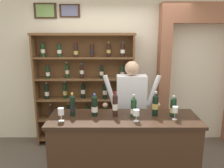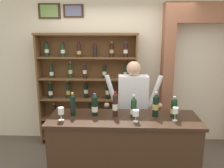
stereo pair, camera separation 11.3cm
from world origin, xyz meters
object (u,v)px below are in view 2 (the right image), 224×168
shopkeeper (133,102)px  wine_glass_right (175,111)px  tasting_bottle_grappa (115,105)px  tasting_bottle_chianti (174,107)px  wine_shelf (88,87)px  tasting_bottle_prosecco (95,105)px  tasting_bottle_bianco (134,108)px  wine_glass_spare (136,114)px  wine_glass_center (61,111)px  tasting_bottle_riserva (73,105)px  tasting_bottle_brunello (156,105)px  tasting_counter (123,154)px

shopkeeper → wine_glass_right: shopkeeper is taller
tasting_bottle_grappa → tasting_bottle_chianti: (0.73, 0.01, -0.03)m
wine_shelf → wine_glass_right: (1.26, -1.38, 0.05)m
tasting_bottle_prosecco → tasting_bottle_bianco: tasting_bottle_prosecco is taller
shopkeeper → tasting_bottle_grappa: bearing=-113.1°
wine_glass_spare → wine_glass_center: size_ratio=0.90×
wine_shelf → wine_glass_right: wine_shelf is taller
wine_glass_center → wine_glass_right: bearing=1.7°
wine_glass_right → tasting_bottle_grappa: bearing=170.9°
tasting_bottle_chianti → wine_glass_spare: bearing=-160.4°
tasting_bottle_riserva → tasting_bottle_brunello: 1.05m
tasting_bottle_bianco → wine_glass_right: tasting_bottle_bianco is taller
wine_glass_spare → wine_shelf: bearing=118.5°
tasting_bottle_bianco → tasting_bottle_chianti: 0.50m
wine_glass_right → tasting_bottle_prosecco: bearing=172.1°
tasting_bottle_riserva → tasting_bottle_prosecco: 0.28m
wine_glass_right → tasting_bottle_chianti: bearing=86.3°
tasting_bottle_riserva → tasting_bottle_bianco: tasting_bottle_riserva is taller
tasting_bottle_riserva → tasting_bottle_brunello: (1.05, 0.01, 0.01)m
shopkeeper → wine_glass_center: (-0.90, -0.75, 0.11)m
tasting_bottle_grappa → tasting_bottle_bianco: size_ratio=1.11×
tasting_bottle_grappa → tasting_bottle_chianti: tasting_bottle_grappa is taller
wine_glass_spare → wine_glass_right: (0.48, 0.05, 0.02)m
tasting_bottle_riserva → tasting_bottle_prosecco: (0.28, 0.01, -0.00)m
tasting_counter → tasting_bottle_bianco: (0.12, 0.02, 0.63)m
tasting_bottle_riserva → wine_glass_right: size_ratio=1.81×
tasting_counter → tasting_bottle_prosecco: tasting_bottle_prosecco is taller
tasting_bottle_bianco → shopkeeper: bearing=87.8°
tasting_bottle_prosecco → tasting_bottle_brunello: 0.77m
tasting_counter → tasting_bottle_grappa: 0.67m
tasting_bottle_riserva → tasting_bottle_chianti: 1.27m
tasting_counter → tasting_bottle_grappa: size_ratio=5.93×
shopkeeper → tasting_bottle_grappa: (-0.25, -0.60, 0.15)m
tasting_bottle_prosecco → tasting_bottle_grappa: size_ratio=0.91×
tasting_bottle_brunello → wine_glass_spare: 0.33m
tasting_bottle_grappa → wine_glass_center: tasting_bottle_grappa is taller
tasting_bottle_prosecco → wine_glass_center: size_ratio=1.78×
shopkeeper → wine_glass_spare: 0.77m
tasting_bottle_bianco → tasting_bottle_brunello: bearing=9.8°
wine_shelf → tasting_bottle_bianco: wine_shelf is taller
tasting_bottle_prosecco → wine_glass_right: bearing=-7.9°
tasting_counter → wine_glass_spare: size_ratio=12.90×
tasting_bottle_prosecco → tasting_bottle_brunello: size_ratio=0.91×
shopkeeper → tasting_bottle_grappa: 0.66m
wine_glass_spare → wine_glass_center: bearing=179.4°
tasting_bottle_chianti → wine_glass_right: size_ratio=1.61×
shopkeeper → tasting_bottle_prosecco: 0.78m
wine_shelf → tasting_bottle_brunello: 1.62m
tasting_bottle_riserva → tasting_bottle_brunello: size_ratio=0.95×
tasting_bottle_brunello → wine_glass_spare: tasting_bottle_brunello is taller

